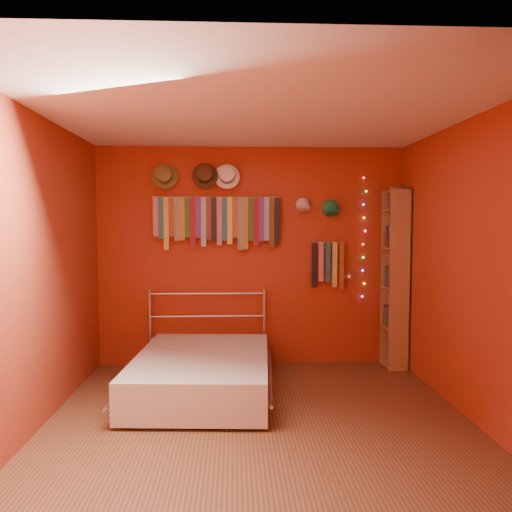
{
  "coord_description": "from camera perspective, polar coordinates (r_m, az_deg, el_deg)",
  "views": [
    {
      "loc": [
        -0.2,
        -3.97,
        1.63
      ],
      "look_at": [
        0.02,
        0.9,
        1.31
      ],
      "focal_mm": 35.0,
      "sensor_mm": 36.0,
      "label": 1
    }
  ],
  "objects": [
    {
      "name": "right_wall",
      "position": [
        4.44,
        23.5,
        -1.47
      ],
      "size": [
        0.02,
        3.5,
        2.5
      ],
      "primitive_type": "cube",
      "color": "maroon",
      "rests_on": "ground"
    },
    {
      "name": "small_tie_rack",
      "position": [
        5.78,
        8.26,
        -0.77
      ],
      "size": [
        0.4,
        0.03,
        0.55
      ],
      "color": "silver",
      "rests_on": "back_wall"
    },
    {
      "name": "bookshelf",
      "position": [
        5.84,
        16.01,
        -2.41
      ],
      "size": [
        0.25,
        0.34,
        2.0
      ],
      "color": "#926241",
      "rests_on": "ground"
    },
    {
      "name": "cap_green",
      "position": [
        5.78,
        8.53,
        5.41
      ],
      "size": [
        0.19,
        0.23,
        0.19
      ],
      "color": "#1C7F46",
      "rests_on": "back_wall"
    },
    {
      "name": "bed",
      "position": [
        4.92,
        -6.13,
        -13.08
      ],
      "size": [
        1.44,
        1.87,
        0.88
      ],
      "rotation": [
        0.0,
        0.0,
        -0.06
      ],
      "color": "silver",
      "rests_on": "ground"
    },
    {
      "name": "fairy_lights",
      "position": [
        5.88,
        12.22,
        2.06
      ],
      "size": [
        0.05,
        0.02,
        1.39
      ],
      "color": "#FF3333",
      "rests_on": "back_wall"
    },
    {
      "name": "ground",
      "position": [
        4.3,
        0.32,
        -18.53
      ],
      "size": [
        3.5,
        3.5,
        0.0
      ],
      "primitive_type": "plane",
      "color": "#50311B",
      "rests_on": "ground"
    },
    {
      "name": "tie_rack",
      "position": [
        5.66,
        -4.39,
        4.23
      ],
      "size": [
        1.45,
        0.03,
        0.6
      ],
      "color": "silver",
      "rests_on": "back_wall"
    },
    {
      "name": "fedora_olive",
      "position": [
        5.7,
        -10.41,
        9.03
      ],
      "size": [
        0.29,
        0.16,
        0.28
      ],
      "rotation": [
        1.36,
        0.0,
        0.0
      ],
      "color": "brown",
      "rests_on": "back_wall"
    },
    {
      "name": "reading_lamp",
      "position": [
        5.68,
        10.58,
        -2.35
      ],
      "size": [
        0.07,
        0.28,
        0.08
      ],
      "color": "silver",
      "rests_on": "back_wall"
    },
    {
      "name": "back_wall",
      "position": [
        5.74,
        -0.56,
        -0.04
      ],
      "size": [
        3.5,
        0.02,
        2.5
      ],
      "primitive_type": "cube",
      "color": "maroon",
      "rests_on": "ground"
    },
    {
      "name": "ceiling",
      "position": [
        4.07,
        0.33,
        16.09
      ],
      "size": [
        3.5,
        3.5,
        0.02
      ],
      "primitive_type": "cube",
      "color": "white",
      "rests_on": "back_wall"
    },
    {
      "name": "fedora_white",
      "position": [
        5.65,
        -3.33,
        9.17
      ],
      "size": [
        0.29,
        0.16,
        0.28
      ],
      "rotation": [
        1.36,
        0.0,
        0.0
      ],
      "color": "white",
      "rests_on": "back_wall"
    },
    {
      "name": "fedora_brown",
      "position": [
        5.66,
        -5.86,
        9.21
      ],
      "size": [
        0.3,
        0.16,
        0.29
      ],
      "rotation": [
        1.36,
        0.0,
        0.0
      ],
      "color": "#412A17",
      "rests_on": "back_wall"
    },
    {
      "name": "left_wall",
      "position": [
        4.28,
        -23.78,
        -1.66
      ],
      "size": [
        0.02,
        3.5,
        2.5
      ],
      "primitive_type": "cube",
      "color": "maroon",
      "rests_on": "ground"
    },
    {
      "name": "cap_white",
      "position": [
        5.73,
        5.36,
        5.85
      ],
      "size": [
        0.17,
        0.21,
        0.17
      ],
      "color": "beige",
      "rests_on": "back_wall"
    }
  ]
}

